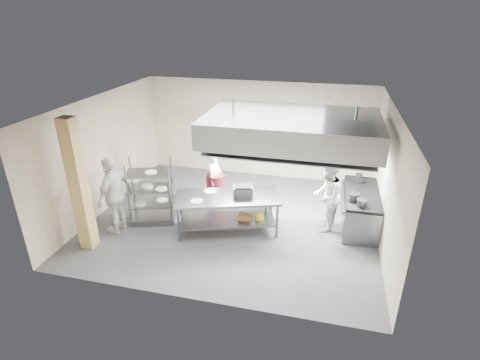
% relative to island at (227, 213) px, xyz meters
% --- Properties ---
extents(floor, '(7.00, 7.00, 0.00)m').
position_rel_island_xyz_m(floor, '(0.03, 0.50, -0.46)').
color(floor, '#333335').
rests_on(floor, ground).
extents(ceiling, '(7.00, 7.00, 0.00)m').
position_rel_island_xyz_m(ceiling, '(0.03, 0.50, 2.54)').
color(ceiling, silver).
rests_on(ceiling, wall_back).
extents(wall_back, '(7.00, 0.00, 7.00)m').
position_rel_island_xyz_m(wall_back, '(0.03, 3.50, 1.04)').
color(wall_back, '#A0937F').
rests_on(wall_back, ground).
extents(wall_left, '(0.00, 6.00, 6.00)m').
position_rel_island_xyz_m(wall_left, '(-3.47, 0.50, 1.04)').
color(wall_left, '#A0937F').
rests_on(wall_left, ground).
extents(wall_right, '(0.00, 6.00, 6.00)m').
position_rel_island_xyz_m(wall_right, '(3.53, 0.50, 1.04)').
color(wall_right, '#A0937F').
rests_on(wall_right, ground).
extents(column, '(0.30, 0.30, 3.00)m').
position_rel_island_xyz_m(column, '(-2.87, -1.40, 1.04)').
color(column, tan).
rests_on(column, floor).
extents(exhaust_hood, '(4.00, 2.50, 0.60)m').
position_rel_island_xyz_m(exhaust_hood, '(1.33, 0.90, 1.94)').
color(exhaust_hood, gray).
rests_on(exhaust_hood, ceiling).
extents(hood_strip_a, '(1.60, 0.12, 0.04)m').
position_rel_island_xyz_m(hood_strip_a, '(0.43, 0.90, 1.62)').
color(hood_strip_a, white).
rests_on(hood_strip_a, exhaust_hood).
extents(hood_strip_b, '(1.60, 0.12, 0.04)m').
position_rel_island_xyz_m(hood_strip_b, '(2.23, 0.90, 1.62)').
color(hood_strip_b, white).
rests_on(hood_strip_b, exhaust_hood).
extents(wall_shelf, '(1.50, 0.28, 0.04)m').
position_rel_island_xyz_m(wall_shelf, '(1.83, 3.34, 1.04)').
color(wall_shelf, gray).
rests_on(wall_shelf, wall_back).
extents(island, '(2.63, 1.73, 0.91)m').
position_rel_island_xyz_m(island, '(0.00, 0.00, 0.00)').
color(island, slate).
rests_on(island, floor).
extents(island_worktop, '(2.63, 1.73, 0.06)m').
position_rel_island_xyz_m(island_worktop, '(0.00, 0.00, 0.42)').
color(island_worktop, gray).
rests_on(island_worktop, island).
extents(island_undershelf, '(2.41, 1.58, 0.04)m').
position_rel_island_xyz_m(island_undershelf, '(0.00, 0.00, -0.16)').
color(island_undershelf, slate).
rests_on(island_undershelf, island).
extents(pass_rack, '(1.23, 0.93, 1.64)m').
position_rel_island_xyz_m(pass_rack, '(-1.94, -0.03, 0.36)').
color(pass_rack, slate).
rests_on(pass_rack, floor).
extents(cooking_range, '(0.80, 2.00, 0.84)m').
position_rel_island_xyz_m(cooking_range, '(3.11, 1.00, -0.04)').
color(cooking_range, gray).
rests_on(cooking_range, floor).
extents(range_top, '(0.78, 1.96, 0.06)m').
position_rel_island_xyz_m(range_top, '(3.11, 1.00, 0.41)').
color(range_top, black).
rests_on(range_top, cooking_range).
extents(chef_head, '(0.44, 0.63, 1.67)m').
position_rel_island_xyz_m(chef_head, '(-0.60, 0.95, 0.38)').
color(chef_head, white).
rests_on(chef_head, floor).
extents(chef_line, '(0.79, 0.95, 1.77)m').
position_rel_island_xyz_m(chef_line, '(2.27, 0.61, 0.43)').
color(chef_line, white).
rests_on(chef_line, floor).
extents(chef_plating, '(0.58, 1.16, 1.91)m').
position_rel_island_xyz_m(chef_plating, '(-2.57, -0.63, 0.50)').
color(chef_plating, silver).
rests_on(chef_plating, floor).
extents(griddle, '(0.52, 0.45, 0.22)m').
position_rel_island_xyz_m(griddle, '(0.35, 0.16, 0.57)').
color(griddle, slate).
rests_on(griddle, island_worktop).
extents(wicker_basket, '(0.32, 0.23, 0.13)m').
position_rel_island_xyz_m(wicker_basket, '(0.42, 0.04, -0.07)').
color(wicker_basket, olive).
rests_on(wicker_basket, island_undershelf).
extents(stockpot, '(0.26, 0.26, 0.18)m').
position_rel_island_xyz_m(stockpot, '(2.89, 0.52, 0.53)').
color(stockpot, gray).
rests_on(stockpot, range_top).
extents(plate_stack, '(0.28, 0.28, 0.05)m').
position_rel_island_xyz_m(plate_stack, '(-1.94, -0.03, 0.07)').
color(plate_stack, white).
rests_on(plate_stack, pass_rack).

